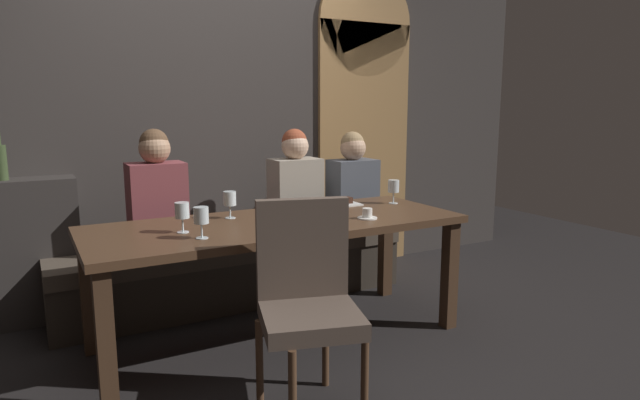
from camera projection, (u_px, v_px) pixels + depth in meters
name	position (u px, v px, depth m)	size (l,w,h in m)	color
ground	(280.00, 339.00, 3.35)	(9.00, 9.00, 0.00)	black
back_wall_tiled	(210.00, 93.00, 4.14)	(6.00, 0.12, 3.00)	#383330
arched_door	(364.00, 110.00, 4.74)	(0.90, 0.05, 2.55)	olive
dining_table	(278.00, 235.00, 3.24)	(2.20, 0.84, 0.74)	#412B1C
banquette_bench	(239.00, 272.00, 3.91)	(2.50, 0.44, 0.45)	#312A23
chair_near_side	(307.00, 292.00, 2.54)	(0.55, 0.55, 0.98)	#4C3321
diner_redhead	(157.00, 195.00, 3.56)	(0.36, 0.24, 0.81)	brown
diner_bearded	(295.00, 185.00, 4.04)	(0.36, 0.24, 0.79)	#9E9384
diner_far_end	(353.00, 183.00, 4.30)	(0.36, 0.24, 0.76)	#4C515B
wine_bottle_pale_label	(0.00, 161.00, 3.39)	(0.08, 0.08, 0.33)	#384728
wine_glass_end_left	(182.00, 211.00, 2.91)	(0.08, 0.08, 0.16)	silver
wine_glass_center_back	(230.00, 199.00, 3.27)	(0.08, 0.08, 0.16)	silver
wine_glass_near_left	(201.00, 217.00, 2.78)	(0.08, 0.08, 0.16)	silver
wine_glass_center_front	(394.00, 187.00, 3.76)	(0.08, 0.08, 0.16)	silver
espresso_cup	(367.00, 214.00, 3.28)	(0.12, 0.12, 0.06)	white
dessert_plate	(345.00, 203.00, 3.73)	(0.19, 0.19, 0.05)	white
fork_on_table	(329.00, 207.00, 3.64)	(0.02, 0.17, 0.01)	silver
folded_napkin	(307.00, 227.00, 3.03)	(0.11, 0.10, 0.01)	silver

